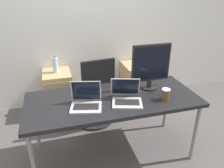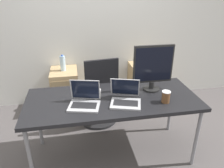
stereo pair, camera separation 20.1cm
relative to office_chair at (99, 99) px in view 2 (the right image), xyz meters
The scene contains 12 objects.
ground_plane 0.80m from the office_chair, 84.10° to the right, with size 14.00×14.00×0.00m, color #514C4C.
wall_back 1.20m from the office_chair, 84.73° to the left, with size 10.00×0.05×2.60m.
desk 0.78m from the office_chair, 84.10° to the right, with size 1.86×0.79×0.78m.
office_chair is the anchor object (origin of this frame).
cabinet_left 0.69m from the office_chair, 134.63° to the left, with size 0.41×0.51×0.68m.
cabinet_right 0.95m from the office_chair, 31.11° to the left, with size 0.41×0.51×0.68m.
water_bottle 0.80m from the office_chair, 134.50° to the left, with size 0.08×0.08×0.25m.
laptop_left 0.93m from the office_chair, 106.77° to the right, with size 0.35×0.33×0.25m.
laptop_right 0.94m from the office_chair, 77.01° to the right, with size 0.36×0.38×0.24m.
monitor 1.04m from the office_chair, 45.99° to the right, with size 0.45×0.19×0.53m.
coffee_cup_white 0.80m from the office_chair, 98.24° to the right, with size 0.09×0.09×0.10m.
coffee_cup_brown 1.16m from the office_chair, 55.84° to the right, with size 0.09×0.09×0.13m.
Camera 2 is at (-0.38, -2.05, 1.92)m, focal length 35.00 mm.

